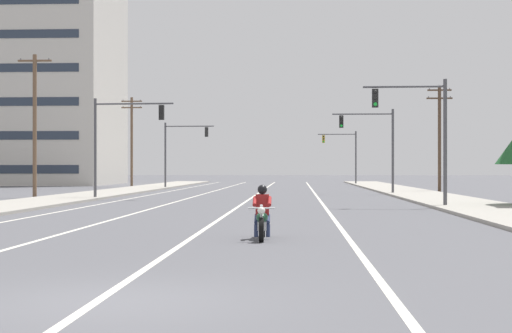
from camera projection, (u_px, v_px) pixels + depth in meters
name	position (u px, v px, depth m)	size (l,w,h in m)	color
ground_plane	(111.00, 301.00, 11.25)	(400.00, 400.00, 0.00)	#515156
lane_stripe_center	(256.00, 195.00, 56.21)	(0.16, 100.00, 0.01)	beige
lane_stripe_left	(201.00, 195.00, 56.41)	(0.16, 100.00, 0.01)	beige
lane_stripe_right	(316.00, 195.00, 55.99)	(0.16, 100.00, 0.01)	beige
lane_stripe_far_left	(152.00, 195.00, 56.59)	(0.16, 100.00, 0.01)	beige
sidewalk_kerb_right	(430.00, 197.00, 50.63)	(4.40, 110.00, 0.14)	#9E998E
sidewalk_kerb_left	(85.00, 196.00, 51.78)	(4.40, 110.00, 0.14)	#9E998E
motorcycle_with_rider	(262.00, 217.00, 21.04)	(0.70, 2.19, 1.46)	black
traffic_signal_near_right	(422.00, 124.00, 37.79)	(4.02, 0.37, 6.20)	#47474C
traffic_signal_near_left	(118.00, 132.00, 48.04)	(4.98, 0.48, 6.20)	#47474C
traffic_signal_mid_right	(375.00, 138.00, 56.92)	(4.47, 0.37, 6.20)	#47474C
traffic_signal_mid_left	(179.00, 145.00, 73.73)	(4.71, 0.43, 6.20)	#47474C
traffic_signal_far_right	(345.00, 150.00, 91.01)	(4.49, 0.37, 6.20)	#47474C
utility_pole_left_near	(35.00, 123.00, 50.37)	(2.19, 0.26, 9.22)	brown
utility_pole_right_far	(440.00, 134.00, 62.47)	(2.05, 0.26, 8.53)	#4C3828
utility_pole_left_far	(132.00, 139.00, 80.38)	(2.13, 0.26, 9.17)	brown
apartment_building_far_left_block	(30.00, 75.00, 91.37)	(19.71, 17.08, 25.47)	beige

